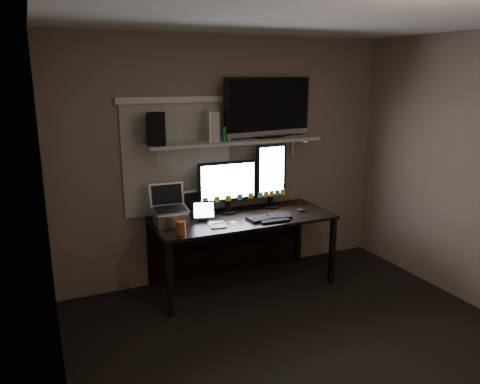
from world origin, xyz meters
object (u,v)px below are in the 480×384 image
desk (238,230)px  tv (268,108)px  monitor_landscape (228,187)px  speaker (156,129)px  laptop (170,206)px  game_console (211,126)px  mouse (301,210)px  cup (181,228)px  keyboard (269,217)px  monitor_portrait (271,176)px  tablet (203,211)px

desk → tv: (0.39, 0.12, 1.23)m
monitor_landscape → speaker: bearing=-177.1°
laptop → game_console: (0.49, 0.18, 0.71)m
monitor_landscape → mouse: (0.71, -0.28, -0.26)m
monitor_landscape → cup: (-0.64, -0.46, -0.21)m
keyboard → cup: cup is taller
desk → cup: bearing=-152.4°
speaker → desk: bearing=13.7°
mouse → laptop: laptop is taller
monitor_portrait → tablet: monitor_portrait is taller
tablet → tv: tv is taller
cup → desk: bearing=27.6°
laptop → cup: 0.33m
tablet → game_console: bearing=62.5°
game_console → monitor_landscape: bearing=3.8°
mouse → desk: bearing=146.6°
monitor_portrait → game_console: game_console is taller
desk → speaker: bearing=176.1°
monitor_portrait → tv: 0.71m
monitor_landscape → keyboard: monitor_landscape is taller
cup → monitor_landscape: bearing=35.6°
monitor_landscape → cup: 0.82m
mouse → cup: (-1.35, -0.18, 0.04)m
keyboard → mouse: size_ratio=4.56×
monitor_landscape → mouse: 0.81m
laptop → tv: bearing=11.8°
mouse → tv: (-0.24, 0.33, 1.04)m
monitor_landscape → tv: tv is taller
tablet → monitor_portrait: bearing=25.1°
monitor_landscape → keyboard: (0.29, -0.37, -0.26)m
monitor_portrait → cup: 1.26m
mouse → game_console: (-0.87, 0.30, 0.88)m
speaker → keyboard: bearing=-0.9°
desk → cup: size_ratio=14.76×
desk → monitor_portrait: size_ratio=2.59×
desk → tv: tv is taller
game_console → keyboard: bearing=-29.4°
monitor_landscape → keyboard: bearing=-50.7°
monitor_landscape → laptop: (-0.65, -0.16, -0.09)m
cup → game_console: 1.08m
tablet → keyboard: bearing=-4.2°
mouse → tv: 1.11m
cup → speaker: size_ratio=0.41×
desk → game_console: (-0.24, 0.10, 1.07)m
laptop → tv: (1.12, 0.20, 0.87)m
mouse → tv: tv is taller
keyboard → cup: 0.94m
laptop → tv: 1.43m
cup → monitor_portrait: bearing=21.9°
tv → game_console: 0.65m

